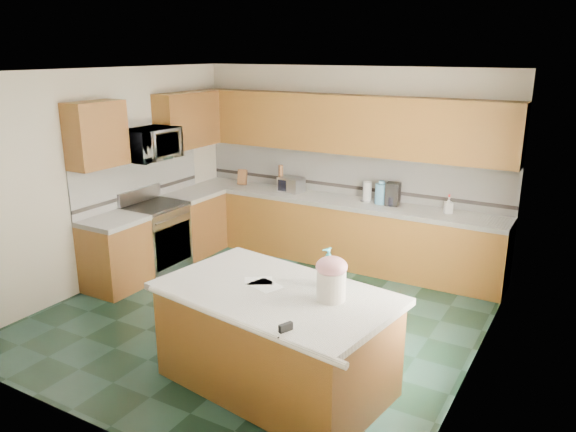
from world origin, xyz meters
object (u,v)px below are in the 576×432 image
Objects in this scene: treat_jar at (331,285)px; island_top at (276,294)px; toaster_oven at (291,185)px; coffee_maker at (393,194)px; knife_block at (242,177)px; soap_bottle_island at (328,267)px; island_base at (276,341)px.

island_top is at bearing 165.15° from treat_jar.
coffee_maker is (1.54, 0.03, 0.05)m from toaster_oven.
treat_jar is 0.85× the size of coffee_maker.
toaster_oven is at bearing 125.94° from island_top.
treat_jar reaches higher than knife_block.
treat_jar reaches higher than island_top.
soap_bottle_island is (-0.15, 0.25, 0.05)m from treat_jar.
knife_block is 0.66× the size of toaster_oven.
island_top is 3.99m from knife_block.
soap_bottle_island is at bearing -47.10° from toaster_oven.
knife_block reaches higher than island_base.
soap_bottle_island is 1.49× the size of knife_block.
island_base is at bearing -71.56° from knife_block.
island_base is at bearing -54.70° from toaster_oven.
toaster_oven is at bearing 125.94° from island_base.
coffee_maker reaches higher than toaster_oven.
knife_block is at bearing 110.73° from treat_jar.
coffee_maker is (-0.09, 3.15, 0.18)m from island_top.
toaster_oven is (-1.62, 3.12, 0.59)m from island_base.
island_top is 3.52m from toaster_oven.
toaster_oven reaches higher than island_top.
island_base is 7.66× the size of treat_jar.
knife_block is at bearing 136.96° from island_top.
toaster_oven is 1.17× the size of coffee_maker.
island_base is at bearing 0.00° from island_top.
soap_bottle_island is at bearing 51.75° from island_base.
knife_block is 0.86m from toaster_oven.
soap_bottle_island reaches higher than treat_jar.
toaster_oven is (-1.96, 2.80, -0.07)m from soap_bottle_island.
island_top is at bearing -113.56° from soap_bottle_island.
treat_jar is 1.09× the size of knife_block.
island_top is at bearing -71.56° from knife_block.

